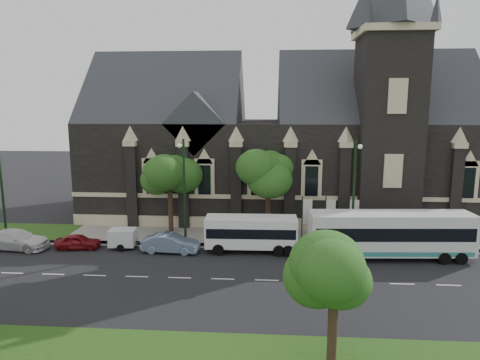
# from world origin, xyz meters

# --- Properties ---
(ground) EXTENTS (160.00, 160.00, 0.00)m
(ground) POSITION_xyz_m (0.00, 0.00, 0.00)
(ground) COLOR black
(ground) RESTS_ON ground
(sidewalk) EXTENTS (80.00, 5.00, 0.15)m
(sidewalk) POSITION_xyz_m (0.00, 9.50, 0.07)
(sidewalk) COLOR gray
(sidewalk) RESTS_ON ground
(museum) EXTENTS (40.00, 17.70, 29.90)m
(museum) POSITION_xyz_m (5.12, 18.78, 8.17)
(museum) COLOR black
(museum) RESTS_ON ground
(tree_park_east) EXTENTS (3.40, 3.40, 6.28)m
(tree_park_east) POSITION_xyz_m (6.18, -9.32, 4.62)
(tree_park_east) COLOR black
(tree_park_east) RESTS_ON ground
(tree_walk_right) EXTENTS (4.08, 4.08, 7.80)m
(tree_walk_right) POSITION_xyz_m (3.21, 10.71, 5.82)
(tree_walk_right) COLOR black
(tree_walk_right) RESTS_ON ground
(tree_walk_left) EXTENTS (3.91, 3.91, 7.64)m
(tree_walk_left) POSITION_xyz_m (-5.80, 10.70, 5.73)
(tree_walk_left) COLOR black
(tree_walk_left) RESTS_ON ground
(street_lamp_near) EXTENTS (0.36, 1.88, 9.00)m
(street_lamp_near) POSITION_xyz_m (10.00, 7.09, 5.11)
(street_lamp_near) COLOR black
(street_lamp_near) RESTS_ON ground
(street_lamp_mid) EXTENTS (0.36, 1.88, 9.00)m
(street_lamp_mid) POSITION_xyz_m (-4.00, 7.09, 5.11)
(street_lamp_mid) COLOR black
(street_lamp_mid) RESTS_ON ground
(street_lamp_far) EXTENTS (0.36, 1.88, 9.00)m
(street_lamp_far) POSITION_xyz_m (-20.00, 7.09, 5.11)
(street_lamp_far) COLOR black
(street_lamp_far) RESTS_ON ground
(banner_flag_left) EXTENTS (0.90, 0.10, 4.00)m
(banner_flag_left) POSITION_xyz_m (6.29, 9.00, 2.38)
(banner_flag_left) COLOR black
(banner_flag_left) RESTS_ON ground
(banner_flag_center) EXTENTS (0.90, 0.10, 4.00)m
(banner_flag_center) POSITION_xyz_m (8.29, 9.00, 2.38)
(banner_flag_center) COLOR black
(banner_flag_center) RESTS_ON ground
(banner_flag_right) EXTENTS (0.90, 0.10, 4.00)m
(banner_flag_right) POSITION_xyz_m (10.29, 9.00, 2.38)
(banner_flag_right) COLOR black
(banner_flag_right) RESTS_ON ground
(tour_coach) EXTENTS (12.52, 3.51, 3.61)m
(tour_coach) POSITION_xyz_m (12.45, 4.95, 1.97)
(tour_coach) COLOR silver
(tour_coach) RESTS_ON ground
(shuttle_bus) EXTENTS (7.40, 2.72, 2.84)m
(shuttle_bus) POSITION_xyz_m (1.70, 5.86, 1.64)
(shuttle_bus) COLOR white
(shuttle_bus) RESTS_ON ground
(box_trailer) EXTENTS (3.09, 1.81, 1.63)m
(box_trailer) POSITION_xyz_m (-8.96, 5.81, 0.92)
(box_trailer) COLOR silver
(box_trailer) RESTS_ON ground
(sedan) EXTENTS (4.67, 1.82, 1.52)m
(sedan) POSITION_xyz_m (-4.80, 5.12, 0.76)
(sedan) COLOR #7F98B7
(sedan) RESTS_ON ground
(car_far_red) EXTENTS (3.76, 1.83, 1.23)m
(car_far_red) POSITION_xyz_m (-12.64, 5.43, 0.62)
(car_far_red) COLOR maroon
(car_far_red) RESTS_ON ground
(car_far_white) EXTENTS (5.62, 2.69, 1.58)m
(car_far_white) POSITION_xyz_m (-17.67, 5.05, 0.79)
(car_far_white) COLOR silver
(car_far_white) RESTS_ON ground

